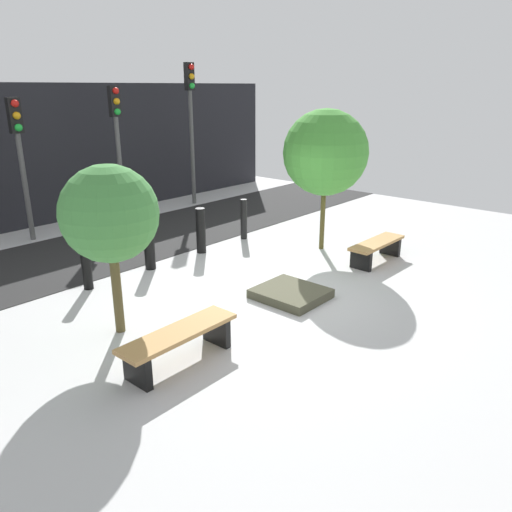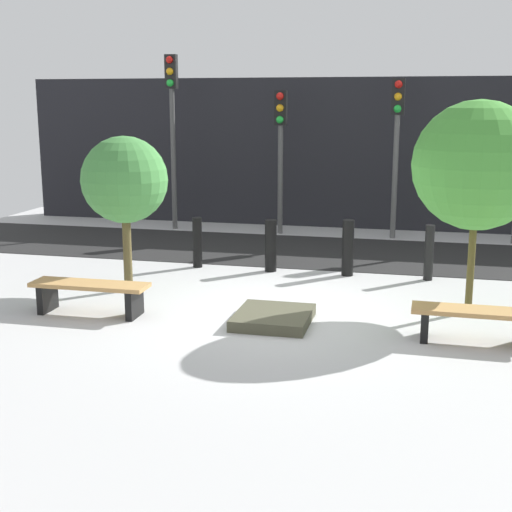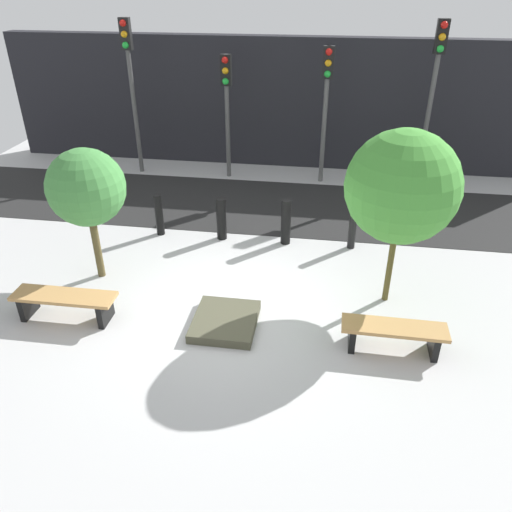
{
  "view_description": "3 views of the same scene",
  "coord_description": "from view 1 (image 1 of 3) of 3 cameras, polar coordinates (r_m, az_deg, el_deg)",
  "views": [
    {
      "loc": [
        -6.47,
        -5.19,
        3.52
      ],
      "look_at": [
        -0.53,
        0.0,
        0.83
      ],
      "focal_mm": 35.0,
      "sensor_mm": 36.0,
      "label": 1
    },
    {
      "loc": [
        2.01,
        -9.75,
        3.07
      ],
      "look_at": [
        -0.34,
        0.05,
        0.87
      ],
      "focal_mm": 50.0,
      "sensor_mm": 36.0,
      "label": 2
    },
    {
      "loc": [
        1.51,
        -6.85,
        5.18
      ],
      "look_at": [
        0.47,
        -0.03,
        1.2
      ],
      "focal_mm": 35.0,
      "sensor_mm": 36.0,
      "label": 3
    }
  ],
  "objects": [
    {
      "name": "ground_plane",
      "position": [
        9.01,
        2.22,
        -4.2
      ],
      "size": [
        18.0,
        18.0,
        0.0
      ],
      "primitive_type": "plane",
      "color": "#B7B7B7"
    },
    {
      "name": "road_strip",
      "position": [
        12.23,
        -14.67,
        1.49
      ],
      "size": [
        18.0,
        3.26,
        0.01
      ],
      "primitive_type": "cube",
      "color": "#242424",
      "rests_on": "ground"
    },
    {
      "name": "building_facade",
      "position": [
        14.63,
        -22.66,
        10.69
      ],
      "size": [
        16.2,
        0.5,
        3.61
      ],
      "primitive_type": "cube",
      "color": "black",
      "rests_on": "ground"
    },
    {
      "name": "bench_left",
      "position": [
        6.78,
        -8.75,
        -9.44
      ],
      "size": [
        1.74,
        0.49,
        0.47
      ],
      "rotation": [
        0.0,
        0.0,
        0.01
      ],
      "color": "black",
      "rests_on": "ground"
    },
    {
      "name": "bench_right",
      "position": [
        10.76,
        13.63,
        0.97
      ],
      "size": [
        1.61,
        0.47,
        0.45
      ],
      "rotation": [
        0.0,
        0.0,
        -0.01
      ],
      "color": "black",
      "rests_on": "ground"
    },
    {
      "name": "planter_bed",
      "position": [
        8.78,
        3.98,
        -4.3
      ],
      "size": [
        1.04,
        1.15,
        0.16
      ],
      "primitive_type": "cube",
      "color": "#484735",
      "rests_on": "ground"
    },
    {
      "name": "tree_behind_left_bench",
      "position": [
        7.31,
        -16.4,
        4.57
      ],
      "size": [
        1.39,
        1.39,
        2.53
      ],
      "color": "brown",
      "rests_on": "ground"
    },
    {
      "name": "tree_behind_right_bench",
      "position": [
        11.05,
        7.94,
        11.61
      ],
      "size": [
        1.85,
        1.85,
        3.09
      ],
      "color": "#504821",
      "rests_on": "ground"
    },
    {
      "name": "bollard_far_left",
      "position": [
        9.51,
        -18.84,
        -0.92
      ],
      "size": [
        0.18,
        0.18,
        0.94
      ],
      "primitive_type": "cylinder",
      "color": "black",
      "rests_on": "ground"
    },
    {
      "name": "bollard_left",
      "position": [
        10.23,
        -12.11,
        1.09
      ],
      "size": [
        0.21,
        0.21,
        0.95
      ],
      "primitive_type": "cylinder",
      "color": "black",
      "rests_on": "ground"
    },
    {
      "name": "bollard_center",
      "position": [
        11.08,
        -6.33,
        2.91
      ],
      "size": [
        0.21,
        0.21,
        1.01
      ],
      "primitive_type": "cylinder",
      "color": "black",
      "rests_on": "ground"
    },
    {
      "name": "bollard_right",
      "position": [
        12.04,
        -1.4,
        4.23
      ],
      "size": [
        0.16,
        0.16,
        0.97
      ],
      "primitive_type": "cylinder",
      "color": "black",
      "rests_on": "ground"
    },
    {
      "name": "traffic_light_mid_west",
      "position": [
        12.83,
        -25.45,
        11.55
      ],
      "size": [
        0.28,
        0.27,
        3.29
      ],
      "color": "#4F4F4F",
      "rests_on": "ground"
    },
    {
      "name": "traffic_light_mid_east",
      "position": [
        14.07,
        -15.6,
        13.81
      ],
      "size": [
        0.28,
        0.27,
        3.54
      ],
      "color": "#575757",
      "rests_on": "ground"
    },
    {
      "name": "traffic_light_east",
      "position": [
        15.65,
        -7.45,
        16.26
      ],
      "size": [
        0.28,
        0.27,
        4.18
      ],
      "color": "#4E4E4E",
      "rests_on": "ground"
    }
  ]
}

